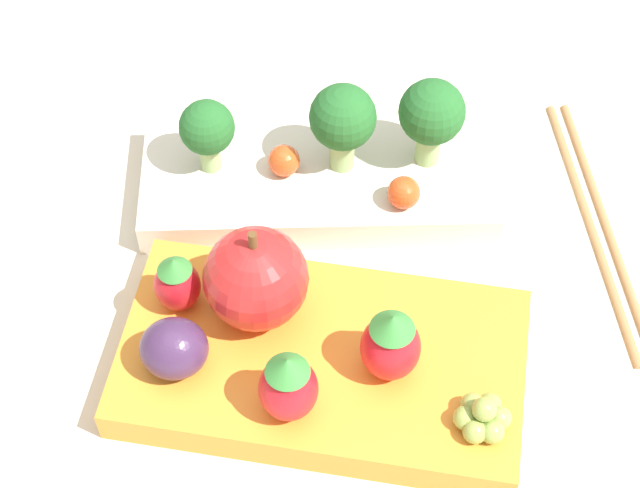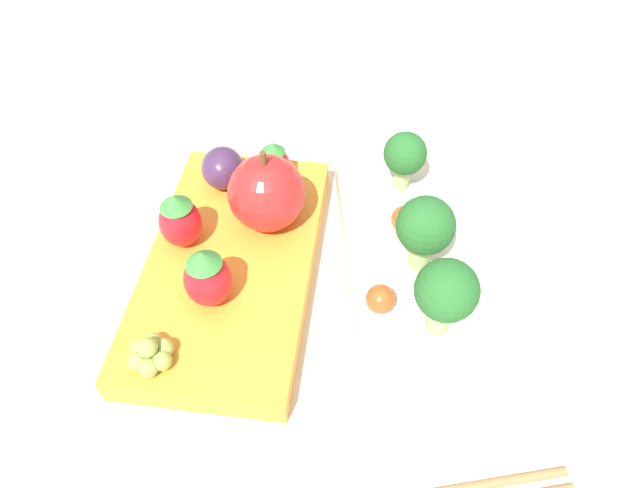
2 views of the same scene
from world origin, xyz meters
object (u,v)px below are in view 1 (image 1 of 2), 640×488
object	(u,v)px
broccoli_floret_1	(207,130)
strawberry_2	(177,283)
bento_box_savoury	(318,181)
cherry_tomato_0	(284,161)
broccoli_floret_0	(342,120)
grape_cluster	(483,417)
apple	(256,279)
plum	(174,349)
strawberry_1	(288,386)
strawberry_0	(391,344)
bento_box_fruit	(322,363)
cherry_tomato_1	(404,193)
chopsticks_pair	(599,223)
broccoli_floret_2	(432,115)

from	to	relation	value
broccoli_floret_1	strawberry_2	bearing A→B (deg)	-95.78
bento_box_savoury	cherry_tomato_0	bearing A→B (deg)	-173.71
broccoli_floret_0	strawberry_2	world-z (taller)	broccoli_floret_0
grape_cluster	apple	bearing A→B (deg)	149.02
broccoli_floret_1	grape_cluster	bearing A→B (deg)	-49.34
plum	broccoli_floret_0	bearing A→B (deg)	58.51
bento_box_savoury	grape_cluster	size ratio (longest dim) A/B	7.24
strawberry_1	strawberry_2	size ratio (longest dim) A/B	1.20
broccoli_floret_1	grape_cluster	world-z (taller)	broccoli_floret_1
broccoli_floret_1	broccoli_floret_0	bearing A→B (deg)	1.68
strawberry_0	bento_box_fruit	bearing A→B (deg)	165.04
strawberry_1	bento_box_savoury	bearing A→B (deg)	85.29
cherry_tomato_1	strawberry_0	world-z (taller)	strawberry_0
bento_box_savoury	chopsticks_pair	world-z (taller)	bento_box_savoury
strawberry_1	plum	size ratio (longest dim) A/B	1.29
broccoli_floret_0	broccoli_floret_2	bearing A→B (deg)	5.29
cherry_tomato_1	strawberry_1	xyz separation A→B (m)	(-0.07, -0.14, 0.01)
bento_box_savoury	strawberry_2	bearing A→B (deg)	-127.37
bento_box_fruit	plum	xyz separation A→B (m)	(-0.08, -0.01, 0.03)
bento_box_fruit	broccoli_floret_0	distance (m)	0.15
bento_box_savoury	strawberry_1	world-z (taller)	strawberry_1
cherry_tomato_1	plum	world-z (taller)	plum
apple	strawberry_0	xyz separation A→B (m)	(0.07, -0.04, -0.01)
grape_cluster	strawberry_0	bearing A→B (deg)	144.35
broccoli_floret_0	plum	bearing A→B (deg)	-121.49
strawberry_2	strawberry_0	bearing A→B (deg)	-19.78
grape_cluster	broccoli_floret_1	bearing A→B (deg)	130.66
bento_box_fruit	strawberry_1	bearing A→B (deg)	-116.22
cherry_tomato_0	chopsticks_pair	distance (m)	0.20
broccoli_floret_0	cherry_tomato_0	xyz separation A→B (m)	(-0.04, -0.01, -0.03)
cherry_tomato_1	grape_cluster	distance (m)	0.16
strawberry_2	broccoli_floret_2	bearing A→B (deg)	37.19
bento_box_savoury	strawberry_1	size ratio (longest dim) A/B	4.67
bento_box_fruit	chopsticks_pair	size ratio (longest dim) A/B	1.15
bento_box_savoury	bento_box_fruit	size ratio (longest dim) A/B	0.94
strawberry_2	chopsticks_pair	size ratio (longest dim) A/B	0.19
cherry_tomato_0	bento_box_fruit	bearing A→B (deg)	-79.48
bento_box_savoury	broccoli_floret_0	world-z (taller)	broccoli_floret_0
cherry_tomato_0	apple	world-z (taller)	apple
cherry_tomato_1	strawberry_2	xyz separation A→B (m)	(-0.13, -0.07, 0.01)
broccoli_floret_2	strawberry_1	distance (m)	0.20
plum	strawberry_1	bearing A→B (deg)	-22.66
plum	grape_cluster	distance (m)	0.17
cherry_tomato_0	grape_cluster	bearing A→B (deg)	-58.32
cherry_tomato_1	strawberry_1	distance (m)	0.16
cherry_tomato_0	strawberry_2	bearing A→B (deg)	-119.59
bento_box_savoury	strawberry_0	xyz separation A→B (m)	(0.04, -0.15, 0.04)
apple	chopsticks_pair	world-z (taller)	apple
cherry_tomato_1	bento_box_fruit	bearing A→B (deg)	-114.54
cherry_tomato_0	strawberry_2	xyz separation A→B (m)	(-0.06, -0.10, 0.01)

